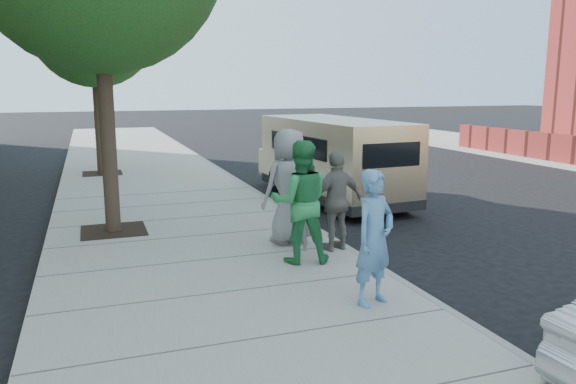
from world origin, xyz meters
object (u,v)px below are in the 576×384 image
Objects in this scene: person_gray_shirt at (289,186)px; van at (332,158)px; tree_far at (94,18)px; person_striped_polo at (337,201)px; person_green_shirt at (300,202)px; person_officer at (374,238)px; parking_meter at (305,189)px.

van is at bearing -136.30° from person_gray_shirt.
tree_far is 3.88× the size of person_striped_polo.
person_green_shirt is 0.91m from person_striped_polo.
person_gray_shirt is (2.85, -9.49, -3.73)m from tree_far.
person_green_shirt is at bearing -123.21° from van.
person_striped_polo is at bearing 118.08° from person_gray_shirt.
person_officer is 0.85× the size of person_gray_shirt.
person_officer is at bearing -76.93° from tree_far.
van is (2.45, 4.44, -0.11)m from parking_meter.
person_officer is 0.90× the size of person_green_shirt.
person_green_shirt reaches higher than parking_meter.
tree_far reaches higher than person_striped_polo.
tree_far is 3.77× the size of person_officer.
person_green_shirt is at bearing 14.67° from person_striped_polo.
tree_far is at bearing 81.41° from person_officer.
van is 4.93m from person_striped_polo.
person_gray_shirt is at bearing -86.78° from person_green_shirt.
person_green_shirt reaches higher than person_officer.
person_officer is (-0.02, -2.43, -0.19)m from parking_meter.
tree_far is 11.12m from parking_meter.
person_officer is (-2.47, -6.87, -0.08)m from van.
tree_far reaches higher than person_green_shirt.
person_green_shirt is (-0.26, 1.93, 0.10)m from person_officer.
person_striped_polo is (3.45, -10.18, -3.90)m from tree_far.
tree_far reaches higher than person_officer.
parking_meter is at bearing -22.44° from person_striped_polo.
person_striped_polo is (0.81, 0.40, -0.12)m from person_green_shirt.
van is 3.40× the size of person_striped_polo.
person_gray_shirt is (-0.07, 0.59, -0.05)m from parking_meter.
tree_far reaches higher than person_gray_shirt.
person_striped_polo is (0.55, 2.33, -0.02)m from person_officer.
parking_meter is 0.85× the size of person_officer.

